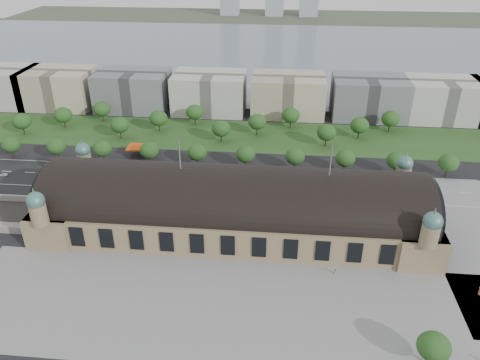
# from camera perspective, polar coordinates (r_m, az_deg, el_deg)

# --- Properties ---
(ground) EXTENTS (900.00, 900.00, 0.00)m
(ground) POSITION_cam_1_polar(r_m,az_deg,el_deg) (186.12, -0.72, -5.91)
(ground) COLOR black
(ground) RESTS_ON ground
(station) EXTENTS (150.00, 48.40, 44.30)m
(station) POSITION_cam_1_polar(r_m,az_deg,el_deg) (180.51, -0.74, -3.22)
(station) COLOR #897555
(station) RESTS_ON ground
(plaza_south) EXTENTS (190.00, 48.00, 0.12)m
(plaza_south) POSITION_cam_1_polar(r_m,az_deg,el_deg) (151.36, 1.34, -15.53)
(plaza_south) COLOR gray
(plaza_south) RESTS_ON ground
(road_slab) EXTENTS (260.00, 26.00, 0.10)m
(road_slab) POSITION_cam_1_polar(r_m,az_deg,el_deg) (220.82, -4.83, -0.05)
(road_slab) COLOR black
(road_slab) RESTS_ON ground
(grass_belt) EXTENTS (300.00, 45.00, 0.10)m
(grass_belt) POSITION_cam_1_polar(r_m,az_deg,el_deg) (269.08, -1.79, 5.49)
(grass_belt) COLOR #264D1E
(grass_belt) RESTS_ON ground
(petrol_station) EXTENTS (14.00, 13.00, 5.05)m
(petrol_station) POSITION_cam_1_polar(r_m,az_deg,el_deg) (250.90, -11.46, 3.87)
(petrol_station) COLOR #E3480D
(petrol_station) RESTS_ON ground
(lake) EXTENTS (700.00, 320.00, 0.08)m
(lake) POSITION_cam_1_polar(r_m,az_deg,el_deg) (463.02, 3.36, 15.34)
(lake) COLOR slate
(lake) RESTS_ON ground
(far_shore) EXTENTS (700.00, 120.00, 0.14)m
(far_shore) POSITION_cam_1_polar(r_m,az_deg,el_deg) (659.26, 4.17, 19.27)
(far_shore) COLOR #44513D
(far_shore) RESTS_ON ground
(office_0) EXTENTS (45.00, 32.00, 24.00)m
(office_0) POSITION_cam_1_polar(r_m,az_deg,el_deg) (353.86, -27.13, 10.15)
(office_0) COLOR #B8B5AF
(office_0) RESTS_ON ground
(office_1) EXTENTS (45.00, 32.00, 24.00)m
(office_1) POSITION_cam_1_polar(r_m,az_deg,el_deg) (334.45, -21.22, 10.43)
(office_1) COLOR #C2B498
(office_1) RESTS_ON ground
(office_2) EXTENTS (45.00, 32.00, 24.00)m
(office_2) POSITION_cam_1_polar(r_m,az_deg,el_deg) (315.68, -12.90, 10.63)
(office_2) COLOR slate
(office_2) RESTS_ON ground
(office_3) EXTENTS (45.00, 32.00, 24.00)m
(office_3) POSITION_cam_1_polar(r_m,az_deg,el_deg) (304.07, -3.74, 10.61)
(office_3) COLOR #B8B5AF
(office_3) RESTS_ON ground
(office_4) EXTENTS (45.00, 32.00, 24.00)m
(office_4) POSITION_cam_1_polar(r_m,az_deg,el_deg) (300.43, 5.88, 10.29)
(office_4) COLOR #C2B498
(office_4) RESTS_ON ground
(office_5) EXTENTS (45.00, 32.00, 24.00)m
(office_5) POSITION_cam_1_polar(r_m,az_deg,el_deg) (305.05, 15.44, 9.70)
(office_5) COLOR slate
(office_5) RESTS_ON ground
(office_6) EXTENTS (45.00, 32.00, 24.00)m
(office_6) POSITION_cam_1_polar(r_m,az_deg,el_deg) (316.00, 23.58, 8.98)
(office_6) COLOR #B8B5AF
(office_6) RESTS_ON ground
(tree_row_0) EXTENTS (9.60, 9.60, 11.52)m
(tree_row_0) POSITION_cam_1_polar(r_m,az_deg,el_deg) (265.70, -26.12, 3.89)
(tree_row_0) COLOR #2D2116
(tree_row_0) RESTS_ON ground
(tree_row_1) EXTENTS (9.60, 9.60, 11.52)m
(tree_row_1) POSITION_cam_1_polar(r_m,az_deg,el_deg) (254.16, -21.47, 3.82)
(tree_row_1) COLOR #2D2116
(tree_row_1) RESTS_ON ground
(tree_row_2) EXTENTS (9.60, 9.60, 11.52)m
(tree_row_2) POSITION_cam_1_polar(r_m,az_deg,el_deg) (244.43, -16.42, 3.72)
(tree_row_2) COLOR #2D2116
(tree_row_2) RESTS_ON ground
(tree_row_3) EXTENTS (9.60, 9.60, 11.52)m
(tree_row_3) POSITION_cam_1_polar(r_m,az_deg,el_deg) (236.75, -10.99, 3.57)
(tree_row_3) COLOR #2D2116
(tree_row_3) RESTS_ON ground
(tree_row_4) EXTENTS (9.60, 9.60, 11.52)m
(tree_row_4) POSITION_cam_1_polar(r_m,az_deg,el_deg) (231.32, -5.26, 3.38)
(tree_row_4) COLOR #2D2116
(tree_row_4) RESTS_ON ground
(tree_row_5) EXTENTS (9.60, 9.60, 11.52)m
(tree_row_5) POSITION_cam_1_polar(r_m,az_deg,el_deg) (228.29, 0.69, 3.15)
(tree_row_5) COLOR #2D2116
(tree_row_5) RESTS_ON ground
(tree_row_6) EXTENTS (9.60, 9.60, 11.52)m
(tree_row_6) POSITION_cam_1_polar(r_m,az_deg,el_deg) (227.77, 6.72, 2.88)
(tree_row_6) COLOR #2D2116
(tree_row_6) RESTS_ON ground
(tree_row_7) EXTENTS (9.60, 9.60, 11.52)m
(tree_row_7) POSITION_cam_1_polar(r_m,az_deg,el_deg) (229.76, 12.71, 2.59)
(tree_row_7) COLOR #2D2116
(tree_row_7) RESTS_ON ground
(tree_row_8) EXTENTS (9.60, 9.60, 11.52)m
(tree_row_8) POSITION_cam_1_polar(r_m,az_deg,el_deg) (234.21, 18.54, 2.27)
(tree_row_8) COLOR #2D2116
(tree_row_8) RESTS_ON ground
(tree_row_9) EXTENTS (9.60, 9.60, 11.52)m
(tree_row_9) POSITION_cam_1_polar(r_m,az_deg,el_deg) (240.98, 24.09, 1.94)
(tree_row_9) COLOR #2D2116
(tree_row_9) RESTS_ON ground
(tree_belt_0) EXTENTS (10.40, 10.40, 12.48)m
(tree_belt_0) POSITION_cam_1_polar(r_m,az_deg,el_deg) (294.19, -25.06, 6.50)
(tree_belt_0) COLOR #2D2116
(tree_belt_0) RESTS_ON ground
(tree_belt_1) EXTENTS (10.40, 10.40, 12.48)m
(tree_belt_1) POSITION_cam_1_polar(r_m,az_deg,el_deg) (295.17, -20.76, 7.42)
(tree_belt_1) COLOR #2D2116
(tree_belt_1) RESTS_ON ground
(tree_belt_2) EXTENTS (10.40, 10.40, 12.48)m
(tree_belt_2) POSITION_cam_1_polar(r_m,az_deg,el_deg) (297.84, -16.50, 8.29)
(tree_belt_2) COLOR #2D2116
(tree_belt_2) RESTS_ON ground
(tree_belt_3) EXTENTS (10.40, 10.40, 12.48)m
(tree_belt_3) POSITION_cam_1_polar(r_m,az_deg,el_deg) (270.26, -14.46, 6.52)
(tree_belt_3) COLOR #2D2116
(tree_belt_3) RESTS_ON ground
(tree_belt_4) EXTENTS (10.40, 10.40, 12.48)m
(tree_belt_4) POSITION_cam_1_polar(r_m,az_deg,el_deg) (275.28, -9.92, 7.42)
(tree_belt_4) COLOR #2D2116
(tree_belt_4) RESTS_ON ground
(tree_belt_5) EXTENTS (10.40, 10.40, 12.48)m
(tree_belt_5) POSITION_cam_1_polar(r_m,az_deg,el_deg) (282.01, -5.54, 8.23)
(tree_belt_5) COLOR #2D2116
(tree_belt_5) RESTS_ON ground
(tree_belt_6) EXTENTS (10.40, 10.40, 12.48)m
(tree_belt_6) POSITION_cam_1_polar(r_m,az_deg,el_deg) (256.96, -2.32, 6.28)
(tree_belt_6) COLOR #2D2116
(tree_belt_6) RESTS_ON ground
(tree_belt_7) EXTENTS (10.40, 10.40, 12.48)m
(tree_belt_7) POSITION_cam_1_polar(r_m,az_deg,el_deg) (266.34, 2.11, 7.10)
(tree_belt_7) COLOR #2D2116
(tree_belt_7) RESTS_ON ground
(tree_belt_8) EXTENTS (10.40, 10.40, 12.48)m
(tree_belt_8) POSITION_cam_1_polar(r_m,az_deg,el_deg) (277.22, 6.23, 7.83)
(tree_belt_8) COLOR #2D2116
(tree_belt_8) RESTS_ON ground
(tree_belt_9) EXTENTS (10.40, 10.40, 12.48)m
(tree_belt_9) POSITION_cam_1_polar(r_m,az_deg,el_deg) (255.97, 10.50, 5.71)
(tree_belt_9) COLOR #2D2116
(tree_belt_9) RESTS_ON ground
(tree_belt_10) EXTENTS (10.40, 10.40, 12.48)m
(tree_belt_10) POSITION_cam_1_polar(r_m,az_deg,el_deg) (269.42, 14.38, 6.46)
(tree_belt_10) COLOR #2D2116
(tree_belt_10) RESTS_ON ground
(tree_belt_11) EXTENTS (10.40, 10.40, 12.48)m
(tree_belt_11) POSITION_cam_1_polar(r_m,az_deg,el_deg) (284.03, 17.88, 7.11)
(tree_belt_11) COLOR #2D2116
(tree_belt_11) RESTS_ON ground
(tree_plaza_s) EXTENTS (9.00, 9.00, 10.64)m
(tree_plaza_s) POSITION_cam_1_polar(r_m,az_deg,el_deg) (141.80, 22.56, -18.26)
(tree_plaza_s) COLOR #2D2116
(tree_plaza_s) RESTS_ON ground
(traffic_car_0) EXTENTS (3.87, 1.62, 1.31)m
(traffic_car_0) POSITION_cam_1_polar(r_m,az_deg,el_deg) (250.89, -26.87, 0.59)
(traffic_car_0) COLOR silver
(traffic_car_0) RESTS_ON ground
(traffic_car_2) EXTENTS (6.20, 3.39, 1.65)m
(traffic_car_2) POSITION_cam_1_polar(r_m,az_deg,el_deg) (225.45, -16.29, -0.31)
(traffic_car_2) COLOR black
(traffic_car_2) RESTS_ON ground
(traffic_car_3) EXTENTS (5.35, 2.66, 1.49)m
(traffic_car_3) POSITION_cam_1_polar(r_m,az_deg,el_deg) (229.00, -11.38, 0.77)
(traffic_car_3) COLOR maroon
(traffic_car_3) RESTS_ON ground
(traffic_car_4) EXTENTS (4.27, 2.12, 1.40)m
(traffic_car_4) POSITION_cam_1_polar(r_m,az_deg,el_deg) (217.07, 0.12, -0.26)
(traffic_car_4) COLOR #1C1D4E
(traffic_car_4) RESTS_ON ground
(traffic_car_5) EXTENTS (4.40, 1.67, 1.43)m
(traffic_car_5) POSITION_cam_1_polar(r_m,az_deg,el_deg) (223.23, 9.91, 0.14)
(traffic_car_5) COLOR #54575B
(traffic_car_5) RESTS_ON ground
(traffic_car_6) EXTENTS (5.87, 3.26, 1.55)m
(traffic_car_6) POSITION_cam_1_polar(r_m,az_deg,el_deg) (222.29, 21.82, -1.75)
(traffic_car_6) COLOR silver
(traffic_car_6) RESTS_ON ground
(parked_car_0) EXTENTS (4.43, 2.84, 1.38)m
(parked_car_0) POSITION_cam_1_polar(r_m,az_deg,el_deg) (216.44, -15.63, -1.52)
(parked_car_0) COLOR black
(parked_car_0) RESTS_ON ground
(parked_car_1) EXTENTS (5.20, 3.84, 1.31)m
(parked_car_1) POSITION_cam_1_polar(r_m,az_deg,el_deg) (227.77, -20.45, -0.77)
(parked_car_1) COLOR maroon
(parked_car_1) RESTS_ON ground
(parked_car_2) EXTENTS (4.69, 4.09, 1.30)m
(parked_car_2) POSITION_cam_1_polar(r_m,az_deg,el_deg) (211.75, -12.15, -1.78)
(parked_car_2) COLOR #1A274A
(parked_car_2) RESTS_ON ground
(parked_car_3) EXTENTS (4.64, 4.20, 1.53)m
(parked_car_3) POSITION_cam_1_polar(r_m,az_deg,el_deg) (221.89, -17.28, -0.97)
(parked_car_3) COLOR slate
(parked_car_3) RESTS_ON ground
(parked_car_4) EXTENTS (4.62, 3.08, 1.44)m
(parked_car_4) POSITION_cam_1_polar(r_m,az_deg,el_deg) (208.00, -8.36, -1.98)
(parked_car_4) COLOR silver
(parked_car_4) RESTS_ON ground
(parked_car_5) EXTENTS (6.20, 4.75, 1.56)m
(parked_car_5) POSITION_cam_1_polar(r_m,az_deg,el_deg) (207.63, -7.95, -1.98)
(parked_car_5) COLOR #9A9BA3
(parked_car_5) RESTS_ON ground
(parked_car_6) EXTENTS (6.10, 4.44, 1.64)m
(parked_car_6) POSITION_cam_1_polar(r_m,az_deg,el_deg) (210.05, -10.63, -1.83)
(parked_car_6) COLOR black
(parked_car_6) RESTS_ON ground
(bus_west) EXTENTS (10.70, 2.69, 2.97)m
(bus_west) POSITION_cam_1_polar(r_m,az_deg,el_deg) (213.99, -3.54, -0.54)
(bus_west) COLOR red
(bus_west) RESTS_ON ground
(bus_mid) EXTENTS (11.57, 2.88, 3.21)m
(bus_mid) POSITION_cam_1_polar(r_m,az_deg,el_deg) (212.68, -0.78, -0.64)
(bus_mid) COLOR beige
(bus_mid) RESTS_ON ground
(bus_east) EXTENTS (12.42, 3.18, 3.44)m
(bus_east) POSITION_cam_1_polar(r_m,az_deg,el_deg) (208.11, 7.51, -1.57)
(bus_east) COLOR beige
(bus_east) RESTS_ON ground
(pedestrian_0) EXTENTS (0.99, 0.61, 1.97)m
(pedestrian_0) POSITION_cam_1_polar(r_m,az_deg,el_deg) (166.65, 11.56, -10.90)
(pedestrian_0) COLOR gray
(pedestrian_0) RESTS_ON ground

